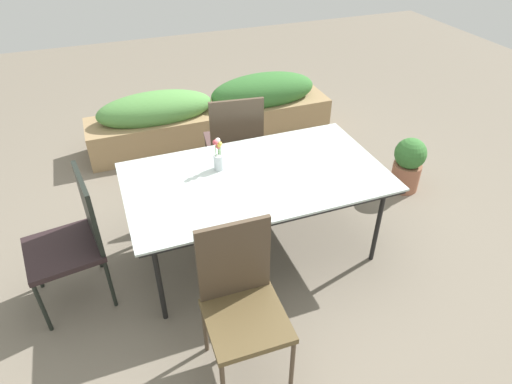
{
  "coord_description": "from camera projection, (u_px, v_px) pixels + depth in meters",
  "views": [
    {
      "loc": [
        -0.95,
        -2.62,
        2.53
      ],
      "look_at": [
        -0.01,
        -0.1,
        0.59
      ],
      "focal_mm": 31.2,
      "sensor_mm": 36.0,
      "label": 1
    }
  ],
  "objects": [
    {
      "name": "planter_box",
      "position": [
        213.0,
        113.0,
        5.01
      ],
      "size": [
        2.74,
        0.54,
        0.7
      ],
      "color": "#9E7F56",
      "rests_on": "ground"
    },
    {
      "name": "chair_near_left",
      "position": [
        241.0,
        297.0,
        2.55
      ],
      "size": [
        0.46,
        0.46,
        1.01
      ],
      "rotation": [
        0.0,
        0.0,
        3.12
      ],
      "color": "brown",
      "rests_on": "ground"
    },
    {
      "name": "chair_far_side",
      "position": [
        235.0,
        139.0,
        4.06
      ],
      "size": [
        0.55,
        0.55,
        1.0
      ],
      "rotation": [
        0.0,
        0.0,
        -0.13
      ],
      "color": "brown",
      "rests_on": "ground"
    },
    {
      "name": "chair_end_left",
      "position": [
        74.0,
        236.0,
        2.99
      ],
      "size": [
        0.54,
        0.54,
        0.98
      ],
      "rotation": [
        0.0,
        0.0,
        1.71
      ],
      "color": "#2B1F20",
      "rests_on": "ground"
    },
    {
      "name": "flower_vase",
      "position": [
        218.0,
        157.0,
        3.26
      ],
      "size": [
        0.08,
        0.08,
        0.26
      ],
      "color": "silver",
      "rests_on": "dining_table"
    },
    {
      "name": "ground_plane",
      "position": [
        253.0,
        242.0,
        3.75
      ],
      "size": [
        12.0,
        12.0,
        0.0
      ],
      "primitive_type": "plane",
      "color": "#756B5B"
    },
    {
      "name": "potted_plant",
      "position": [
        408.0,
        164.0,
        4.22
      ],
      "size": [
        0.3,
        0.3,
        0.54
      ],
      "color": "#9E6047",
      "rests_on": "ground"
    },
    {
      "name": "dining_table",
      "position": [
        256.0,
        180.0,
        3.26
      ],
      "size": [
        1.9,
        1.07,
        0.74
      ],
      "color": "silver",
      "rests_on": "ground"
    }
  ]
}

